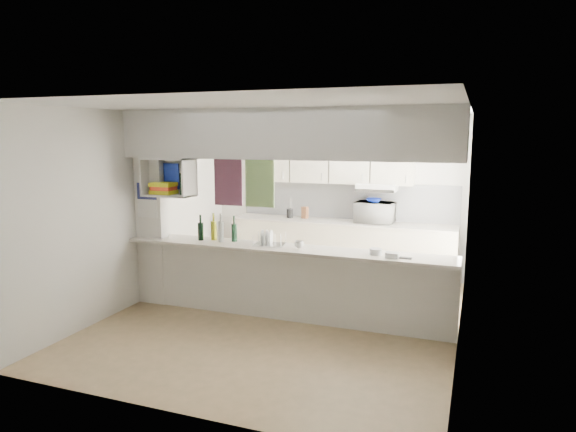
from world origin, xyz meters
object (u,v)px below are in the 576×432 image
at_px(bowl, 374,200).
at_px(wine_bottles, 217,231).
at_px(dish_rack, 269,239).
at_px(microwave, 375,212).

height_order(bowl, wine_bottles, bowl).
height_order(dish_rack, wine_bottles, wine_bottles).
height_order(microwave, dish_rack, microwave).
height_order(microwave, bowl, bowl).
relative_size(dish_rack, wine_bottles, 0.79).
distance_m(microwave, dish_rack, 2.31).
distance_m(dish_rack, wine_bottles, 0.74).
bearing_deg(microwave, dish_rack, 70.43).
xyz_separation_m(microwave, dish_rack, (-0.92, -2.11, -0.08)).
relative_size(bowl, wine_bottles, 0.47).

